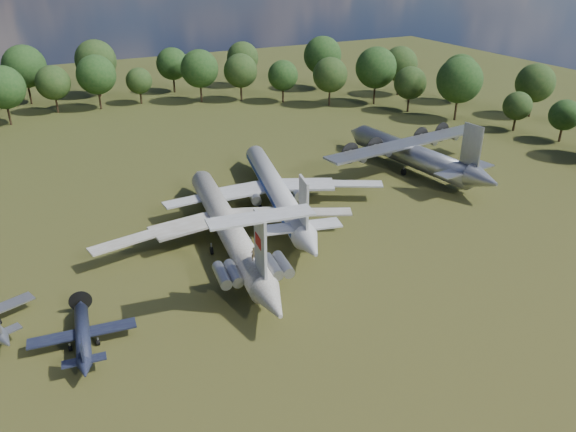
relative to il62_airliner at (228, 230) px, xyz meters
name	(u,v)px	position (x,y,z in m)	size (l,w,h in m)	color
ground	(214,248)	(-2.12, -0.13, -2.33)	(300.00, 300.00, 0.00)	#223812
il62_airliner	(228,230)	(0.00, 0.00, 0.00)	(36.54, 47.50, 4.66)	silver
tu104_jet	(276,193)	(11.34, 8.39, 0.00)	(34.95, 46.60, 4.66)	silver
an12_transport	(411,157)	(40.22, 11.71, 0.27)	(35.34, 39.49, 5.20)	#979A9E
small_prop_west	(83,337)	(-21.26, -13.80, -1.25)	(10.76, 14.68, 2.15)	#161A31
person_on_il62	(254,254)	(-1.65, -12.94, 3.19)	(0.63, 0.41, 1.73)	olive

